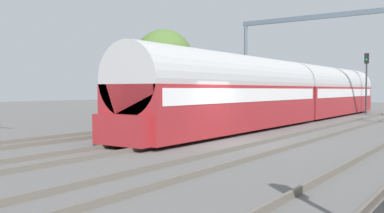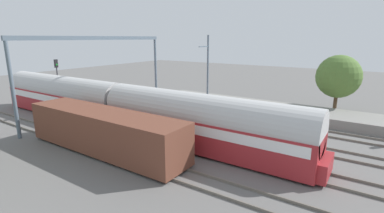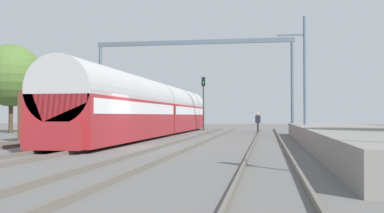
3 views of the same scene
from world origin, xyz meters
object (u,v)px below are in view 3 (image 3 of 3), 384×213
object	(u,v)px
freight_car	(87,116)
catenary_gantry	(193,63)
railway_signal_far	(203,96)
person_crossing	(258,121)
passenger_train	(155,109)

from	to	relation	value
freight_car	catenary_gantry	bearing A→B (deg)	51.39
railway_signal_far	person_crossing	bearing A→B (deg)	-45.67
freight_car	person_crossing	distance (m)	14.98
catenary_gantry	freight_car	bearing A→B (deg)	-128.61
passenger_train	person_crossing	size ratio (longest dim) A/B	18.99
railway_signal_far	passenger_train	bearing A→B (deg)	-98.97
passenger_train	person_crossing	bearing A→B (deg)	41.12
railway_signal_far	catenary_gantry	bearing A→B (deg)	-88.84
freight_car	railway_signal_far	distance (m)	16.43
freight_car	catenary_gantry	world-z (taller)	catenary_gantry
railway_signal_far	catenary_gantry	world-z (taller)	catenary_gantry
passenger_train	freight_car	bearing A→B (deg)	-143.99
passenger_train	person_crossing	xyz separation A→B (m)	(7.44, 6.50, -0.94)
person_crossing	freight_car	bearing A→B (deg)	58.12
freight_car	railway_signal_far	size ratio (longest dim) A/B	2.43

